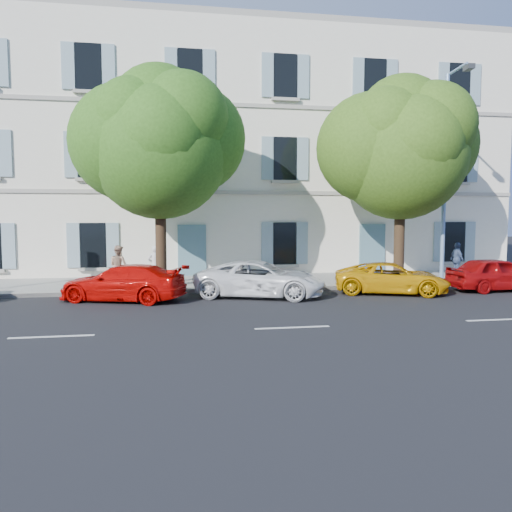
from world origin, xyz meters
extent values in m
plane|color=black|center=(0.00, 0.00, 0.00)|extent=(90.00, 90.00, 0.00)
cube|color=#A09E96|center=(0.00, 4.45, 0.07)|extent=(36.00, 4.50, 0.15)
cube|color=#9E998E|center=(0.00, 2.28, 0.08)|extent=(36.00, 0.16, 0.16)
cube|color=white|center=(0.00, 10.20, 6.00)|extent=(28.00, 7.00, 12.00)
imported|color=#C70905|center=(-4.78, 0.96, 0.63)|extent=(4.67, 3.13, 1.26)
imported|color=white|center=(0.03, 1.03, 0.65)|extent=(5.13, 3.57, 1.30)
imported|color=#DC9A09|center=(5.03, 0.96, 0.58)|extent=(4.61, 3.25, 1.17)
imported|color=#9A090A|center=(9.36, 0.92, 0.66)|extent=(3.92, 1.72, 1.32)
cylinder|color=#3A2819|center=(-3.52, 2.86, 1.80)|extent=(0.41, 0.41, 3.29)
ellipsoid|color=#3D791F|center=(-3.52, 2.86, 5.42)|extent=(5.27, 5.27, 5.79)
cylinder|color=#3A2819|center=(6.22, 2.89, 1.78)|extent=(0.43, 0.43, 3.26)
ellipsoid|color=#4A781E|center=(6.22, 2.89, 5.40)|extent=(5.30, 5.30, 5.83)
cylinder|color=#7293BF|center=(8.27, 3.04, 4.46)|extent=(0.17, 0.17, 8.62)
cylinder|color=#7293BF|center=(8.27, 2.28, 8.77)|extent=(0.26, 1.51, 0.11)
cube|color=#383A3D|center=(8.27, 1.53, 8.61)|extent=(0.32, 0.51, 0.19)
imported|color=silver|center=(-3.78, 3.68, 0.95)|extent=(0.60, 0.41, 1.60)
imported|color=tan|center=(-5.18, 3.54, 0.96)|extent=(0.99, 0.98, 1.61)
imported|color=#465A82|center=(9.58, 4.04, 0.94)|extent=(0.39, 0.93, 1.58)
camera|label=1|loc=(-3.06, -16.55, 2.95)|focal=35.00mm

